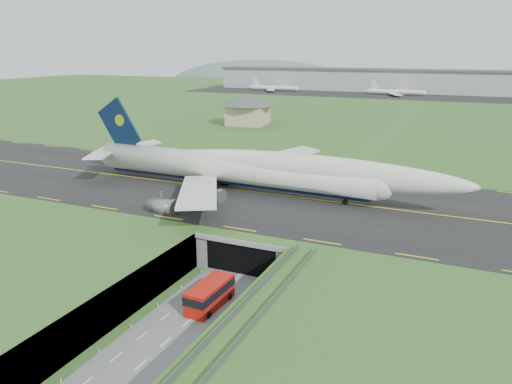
% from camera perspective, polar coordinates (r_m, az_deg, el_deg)
% --- Properties ---
extents(ground, '(900.00, 900.00, 0.00)m').
position_cam_1_polar(ground, '(74.11, -4.52, -11.88)').
color(ground, '#305823').
rests_on(ground, ground).
extents(airfield_deck, '(800.00, 800.00, 6.00)m').
position_cam_1_polar(airfield_deck, '(72.75, -4.57, -9.79)').
color(airfield_deck, gray).
rests_on(airfield_deck, ground).
extents(trench_road, '(12.00, 75.00, 0.20)m').
position_cam_1_polar(trench_road, '(68.43, -7.61, -14.43)').
color(trench_road, slate).
rests_on(trench_road, ground).
extents(taxiway, '(800.00, 44.00, 0.18)m').
position_cam_1_polar(taxiway, '(99.88, 4.44, -0.62)').
color(taxiway, black).
rests_on(taxiway, airfield_deck).
extents(tunnel_portal, '(17.00, 22.30, 6.00)m').
position_cam_1_polar(tunnel_portal, '(86.40, 0.73, -5.20)').
color(tunnel_portal, gray).
rests_on(tunnel_portal, ground).
extents(guideway, '(3.00, 53.00, 7.05)m').
position_cam_1_polar(guideway, '(52.43, -3.98, -17.99)').
color(guideway, '#A8A8A3').
rests_on(guideway, ground).
extents(jumbo_jet, '(85.76, 56.69, 18.76)m').
position_cam_1_polar(jumbo_jet, '(101.42, -0.22, 2.58)').
color(jumbo_jet, silver).
rests_on(jumbo_jet, ground).
extents(shuttle_tram, '(3.63, 8.76, 3.49)m').
position_cam_1_polar(shuttle_tram, '(70.69, -5.30, -11.61)').
color(shuttle_tram, '#B8150C').
rests_on(shuttle_tram, ground).
extents(service_building, '(23.73, 23.73, 11.50)m').
position_cam_1_polar(service_building, '(196.69, -0.92, 9.66)').
color(service_building, tan).
rests_on(service_building, ground).
extents(cargo_terminal, '(320.00, 67.00, 15.60)m').
position_cam_1_polar(cargo_terminal, '(358.71, 19.34, 11.86)').
color(cargo_terminal, '#B2B2B2').
rests_on(cargo_terminal, ground).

